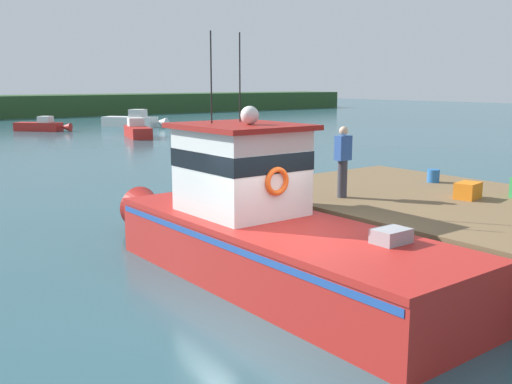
# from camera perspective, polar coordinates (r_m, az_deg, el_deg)

# --- Properties ---
(ground_plane) EXTENTS (200.00, 200.00, 0.00)m
(ground_plane) POSITION_cam_1_polar(r_m,az_deg,el_deg) (10.98, 2.60, -9.71)
(ground_plane) COLOR #2D5660
(dock) EXTENTS (6.00, 9.00, 1.20)m
(dock) POSITION_cam_1_polar(r_m,az_deg,el_deg) (14.16, 17.66, -1.07)
(dock) COLOR #4C3D2D
(dock) RESTS_ON ground
(main_fishing_boat) EXTENTS (2.54, 9.80, 4.80)m
(main_fishing_boat) POSITION_cam_1_polar(r_m,az_deg,el_deg) (11.50, 0.42, -3.52)
(main_fishing_boat) COLOR red
(main_fishing_boat) RESTS_ON ground
(crate_single_by_cleat) EXTENTS (0.67, 0.54, 0.37)m
(crate_single_by_cleat) POSITION_cam_1_polar(r_m,az_deg,el_deg) (14.21, 19.81, 0.13)
(crate_single_by_cleat) COLOR orange
(crate_single_by_cleat) RESTS_ON dock
(bait_bucket) EXTENTS (0.32, 0.32, 0.34)m
(bait_bucket) POSITION_cam_1_polar(r_m,az_deg,el_deg) (16.29, 16.78, 1.51)
(bait_bucket) COLOR #2866B2
(bait_bucket) RESTS_ON dock
(deckhand_by_the_boat) EXTENTS (0.36, 0.22, 1.63)m
(deckhand_by_the_boat) POSITION_cam_1_polar(r_m,az_deg,el_deg) (13.57, 8.40, 3.06)
(deckhand_by_the_boat) COLOR #383842
(deckhand_by_the_boat) RESTS_ON dock
(moored_boat_far_left) EXTENTS (3.78, 4.11, 1.19)m
(moored_boat_far_left) POSITION_cam_1_polar(r_m,az_deg,el_deg) (50.32, -19.99, 6.03)
(moored_boat_far_left) COLOR red
(moored_boat_far_left) RESTS_ON ground
(moored_boat_off_the_point) EXTENTS (4.33, 5.67, 1.53)m
(moored_boat_off_the_point) POSITION_cam_1_polar(r_m,az_deg,el_deg) (52.86, -11.72, 6.75)
(moored_boat_off_the_point) COLOR white
(moored_boat_off_the_point) RESTS_ON ground
(moored_boat_mid_harbor) EXTENTS (2.53, 5.33, 1.34)m
(moored_boat_mid_harbor) POSITION_cam_1_polar(r_m,az_deg,el_deg) (42.90, -11.45, 5.85)
(moored_boat_mid_harbor) COLOR red
(moored_boat_mid_harbor) RESTS_ON ground
(moored_boat_outer_mooring) EXTENTS (3.16, 4.64, 1.22)m
(moored_boat_outer_mooring) POSITION_cam_1_polar(r_m,az_deg,el_deg) (60.59, -11.18, 7.12)
(moored_boat_outer_mooring) COLOR #285184
(moored_boat_outer_mooring) RESTS_ON ground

